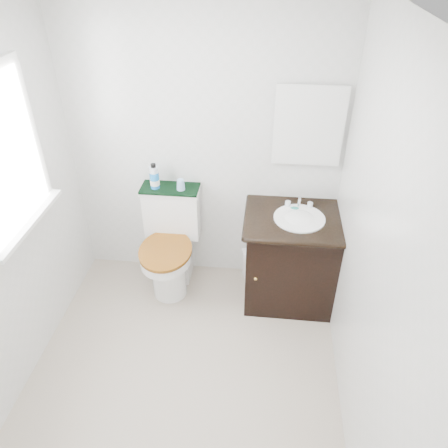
% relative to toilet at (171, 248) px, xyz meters
% --- Properties ---
extents(floor, '(2.40, 2.40, 0.00)m').
position_rel_toilet_xyz_m(floor, '(0.27, -0.96, -0.39)').
color(floor, '#A99B88').
rests_on(floor, ground).
extents(ceiling, '(2.40, 2.40, 0.00)m').
position_rel_toilet_xyz_m(ceiling, '(0.27, -0.96, 2.01)').
color(ceiling, white).
rests_on(ceiling, wall_back).
extents(wall_back, '(2.40, 0.00, 2.40)m').
position_rel_toilet_xyz_m(wall_back, '(0.27, 0.24, 0.81)').
color(wall_back, silver).
rests_on(wall_back, ground).
extents(wall_front, '(2.40, 0.00, 2.40)m').
position_rel_toilet_xyz_m(wall_front, '(0.27, -2.16, 0.81)').
color(wall_front, silver).
rests_on(wall_front, ground).
extents(wall_right, '(0.00, 2.40, 2.40)m').
position_rel_toilet_xyz_m(wall_right, '(1.37, -0.96, 0.81)').
color(wall_right, silver).
rests_on(wall_right, ground).
extents(window, '(0.02, 0.70, 0.90)m').
position_rel_toilet_xyz_m(window, '(-0.80, -0.71, 1.16)').
color(window, white).
rests_on(window, wall_left).
extents(mirror, '(0.50, 0.02, 0.60)m').
position_rel_toilet_xyz_m(mirror, '(1.07, 0.21, 1.06)').
color(mirror, silver).
rests_on(mirror, wall_back).
extents(toilet, '(0.49, 0.66, 0.89)m').
position_rel_toilet_xyz_m(toilet, '(0.00, 0.00, 0.00)').
color(toilet, white).
rests_on(toilet, floor).
extents(vanity, '(0.75, 0.65, 0.92)m').
position_rel_toilet_xyz_m(vanity, '(1.02, -0.06, 0.05)').
color(vanity, black).
rests_on(vanity, floor).
extents(trash_bin, '(0.24, 0.22, 0.29)m').
position_rel_toilet_xyz_m(trash_bin, '(0.72, 0.14, -0.24)').
color(trash_bin, silver).
rests_on(trash_bin, floor).
extents(towel, '(0.48, 0.22, 0.02)m').
position_rel_toilet_xyz_m(towel, '(0.00, 0.13, 0.52)').
color(towel, black).
rests_on(towel, toilet).
extents(mouthwash_bottle, '(0.07, 0.07, 0.21)m').
position_rel_toilet_xyz_m(mouthwash_bottle, '(-0.12, 0.11, 0.62)').
color(mouthwash_bottle, blue).
rests_on(mouthwash_bottle, towel).
extents(cup, '(0.07, 0.07, 0.09)m').
position_rel_toilet_xyz_m(cup, '(0.10, 0.10, 0.57)').
color(cup, '#80A7D2').
rests_on(cup, towel).
extents(soap_bar, '(0.08, 0.05, 0.02)m').
position_rel_toilet_xyz_m(soap_bar, '(1.02, 0.04, 0.44)').
color(soap_bar, '#166C60').
rests_on(soap_bar, vanity).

